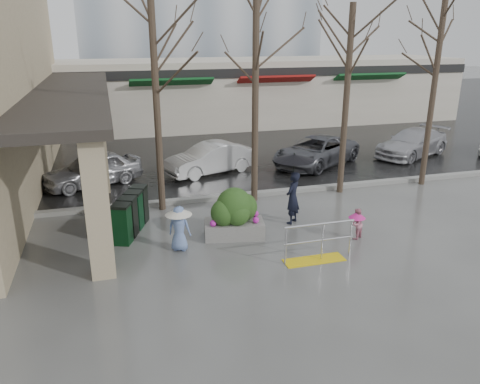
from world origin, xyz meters
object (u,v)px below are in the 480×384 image
tree_east (440,38)px  car_d (412,143)px  woman (293,181)px  news_boxes (131,213)px  car_b (210,159)px  tree_west (153,49)px  child_pink (357,222)px  planter (234,214)px  car_c (316,151)px  car_a (93,169)px  tree_mideast (350,55)px  handrail (317,247)px  child_blue (179,224)px  tree_midwest (256,43)px

tree_east → car_d: bearing=60.0°
woman → car_d: woman is taller
news_boxes → car_b: bearing=77.7°
tree_west → car_d: size_ratio=1.57×
tree_east → child_pink: 7.98m
planter → car_d: 12.47m
child_pink → car_c: size_ratio=0.20×
tree_east → child_pink: size_ratio=8.02×
car_a → car_d: same height
child_pink → car_a: (-7.22, 7.17, 0.12)m
tree_west → child_pink: bearing=-37.7°
tree_mideast → planter: size_ratio=3.61×
planter → handrail: bearing=-50.9°
child_blue → car_b: 7.28m
news_boxes → car_a: car_a is taller
tree_midwest → car_c: (3.99, 3.63, -4.60)m
news_boxes → child_blue: bearing=-32.6°
child_blue → news_boxes: (-1.16, 1.58, -0.16)m
planter → car_a: bearing=122.9°
tree_midwest → planter: tree_midwest is taller
car_a → car_c: (9.41, 0.33, 0.00)m
tree_mideast → woman: (-2.81, -2.28, -3.51)m
planter → news_boxes: bearing=157.9°
handrail → car_b: size_ratio=0.50×
car_b → planter: bearing=-25.6°
planter → news_boxes: 3.02m
car_d → handrail: bearing=-70.5°
child_pink → car_b: (-2.56, 7.52, 0.12)m
news_boxes → car_d: car_d is taller
woman → handrail: bearing=38.5°
handrail → car_b: car_b is taller
tree_west → child_pink: size_ratio=7.58×
child_blue → car_d: 14.10m
woman → car_c: 6.91m
child_pink → car_c: car_c is taller
tree_mideast → news_boxes: size_ratio=3.11×
child_pink → car_d: 10.62m
woman → car_c: (3.49, 5.92, -0.72)m
tree_west → news_boxes: (-1.08, -1.65, -4.51)m
tree_midwest → woman: size_ratio=3.16×
woman → car_a: size_ratio=0.60×
woman → child_blue: size_ratio=1.78×
tree_mideast → child_blue: 8.29m
car_d → news_boxes: bearing=-92.3°
news_boxes → car_c: 9.81m
planter → woman: bearing=14.3°
car_a → car_d: bearing=68.8°
handrail → tree_midwest: tree_midwest is taller
car_b → child_blue: bearing=-38.1°
handrail → woman: size_ratio=0.86×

